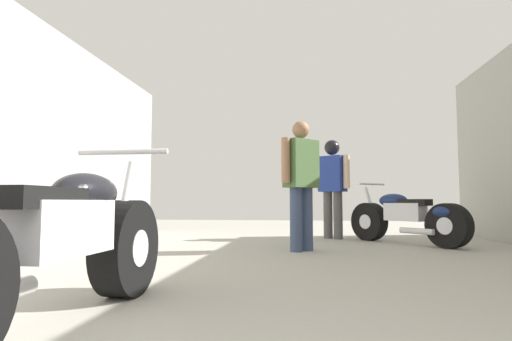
# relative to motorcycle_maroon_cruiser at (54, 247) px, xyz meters

# --- Properties ---
(ground_plane) EXTENTS (19.09, 19.09, 0.00)m
(ground_plane) POSITION_rel_motorcycle_maroon_cruiser_xyz_m (1.04, 1.87, -0.40)
(ground_plane) COLOR #A8A399
(motorcycle_maroon_cruiser) EXTENTS (0.60, 2.04, 0.95)m
(motorcycle_maroon_cruiser) POSITION_rel_motorcycle_maroon_cruiser_xyz_m (0.00, 0.00, 0.00)
(motorcycle_maroon_cruiser) COLOR black
(motorcycle_maroon_cruiser) RESTS_ON ground_plane
(motorcycle_black_naked) EXTENTS (1.39, 1.59, 0.90)m
(motorcycle_black_naked) POSITION_rel_motorcycle_maroon_cruiser_xyz_m (2.64, 4.32, -0.02)
(motorcycle_black_naked) COLOR black
(motorcycle_black_naked) RESTS_ON ground_plane
(mechanic_in_blue) EXTENTS (0.52, 0.55, 1.62)m
(mechanic_in_blue) POSITION_rel_motorcycle_maroon_cruiser_xyz_m (1.14, 3.31, 0.52)
(mechanic_in_blue) COLOR #384766
(mechanic_in_blue) RESTS_ON ground_plane
(mechanic_with_helmet) EXTENTS (0.57, 0.46, 1.63)m
(mechanic_with_helmet) POSITION_rel_motorcycle_maroon_cruiser_xyz_m (1.63, 5.06, 0.58)
(mechanic_with_helmet) COLOR #4C4C4C
(mechanic_with_helmet) RESTS_ON ground_plane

